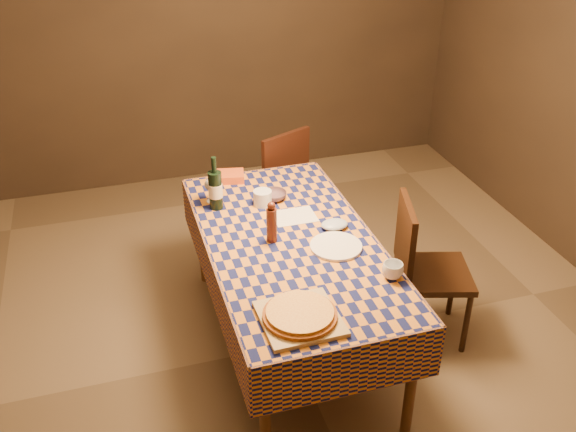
{
  "coord_description": "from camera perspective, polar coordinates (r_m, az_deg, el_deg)",
  "views": [
    {
      "loc": [
        -0.9,
        -2.9,
        2.71
      ],
      "look_at": [
        0.0,
        0.05,
        0.9
      ],
      "focal_mm": 40.0,
      "sensor_mm": 36.0,
      "label": 1
    }
  ],
  "objects": [
    {
      "name": "cutting_board",
      "position": [
        3.03,
        1.06,
        -9.11
      ],
      "size": [
        0.37,
        0.37,
        0.02
      ],
      "primitive_type": "cube",
      "rotation": [
        0.0,
        0.0,
        0.02
      ],
      "color": "tan",
      "rests_on": "dining_table"
    },
    {
      "name": "pizza",
      "position": [
        3.01,
        1.06,
        -8.7
      ],
      "size": [
        0.37,
        0.37,
        0.04
      ],
      "color": "#904718",
      "rests_on": "cutting_board"
    },
    {
      "name": "chair_right",
      "position": [
        3.92,
        11.81,
        -4.2
      ],
      "size": [
        0.53,
        0.52,
        0.93
      ],
      "color": "black",
      "rests_on": "ground"
    },
    {
      "name": "chair_far",
      "position": [
        4.79,
        -1.08,
        3.25
      ],
      "size": [
        0.56,
        0.56,
        0.93
      ],
      "color": "black",
      "rests_on": "ground"
    },
    {
      "name": "bowl",
      "position": [
        4.0,
        -1.26,
        1.82
      ],
      "size": [
        0.19,
        0.19,
        0.05
      ],
      "primitive_type": "imported",
      "rotation": [
        0.0,
        0.0,
        0.23
      ],
      "color": "#59404B",
      "rests_on": "dining_table"
    },
    {
      "name": "wine_glass",
      "position": [
        3.96,
        -6.87,
        2.71
      ],
      "size": [
        0.09,
        0.09,
        0.16
      ],
      "color": "silver",
      "rests_on": "dining_table"
    },
    {
      "name": "takeout_container",
      "position": [
        4.25,
        -5.36,
        3.52
      ],
      "size": [
        0.23,
        0.18,
        0.05
      ],
      "primitive_type": "cube",
      "rotation": [
        0.0,
        0.0,
        -0.2
      ],
      "color": "#CF4E1B",
      "rests_on": "dining_table"
    },
    {
      "name": "wine_bottle",
      "position": [
        3.88,
        -6.47,
        2.37
      ],
      "size": [
        0.11,
        0.11,
        0.34
      ],
      "color": "black",
      "rests_on": "dining_table"
    },
    {
      "name": "white_plate",
      "position": [
        3.54,
        4.29,
        -2.7
      ],
      "size": [
        0.34,
        0.34,
        0.02
      ],
      "primitive_type": "cylinder",
      "rotation": [
        0.0,
        0.0,
        0.22
      ],
      "color": "white",
      "rests_on": "dining_table"
    },
    {
      "name": "room",
      "position": [
        3.32,
        0.25,
        6.28
      ],
      "size": [
        5.0,
        5.1,
        2.7
      ],
      "color": "brown",
      "rests_on": "ground"
    },
    {
      "name": "flour_patch",
      "position": [
        3.82,
        0.57,
        -0.03
      ],
      "size": [
        0.25,
        0.2,
        0.0
      ],
      "primitive_type": "cube",
      "rotation": [
        0.0,
        0.0,
        -0.01
      ],
      "color": "silver",
      "rests_on": "dining_table"
    },
    {
      "name": "pepper_mill",
      "position": [
        3.54,
        -1.46,
        -0.62
      ],
      "size": [
        0.06,
        0.06,
        0.25
      ],
      "color": "#501F12",
      "rests_on": "dining_table"
    },
    {
      "name": "flour_bag",
      "position": [
        3.71,
        4.15,
        -0.76
      ],
      "size": [
        0.18,
        0.14,
        0.05
      ],
      "primitive_type": "ellipsoid",
      "rotation": [
        0.0,
        0.0,
        -0.17
      ],
      "color": "#A2B5CF",
      "rests_on": "dining_table"
    },
    {
      "name": "deli_tub",
      "position": [
        3.93,
        -2.27,
        1.62
      ],
      "size": [
        0.14,
        0.14,
        0.09
      ],
      "primitive_type": "cylinder",
      "rotation": [
        0.0,
        0.0,
        -0.27
      ],
      "color": "silver",
      "rests_on": "dining_table"
    },
    {
      "name": "dining_table",
      "position": [
        3.64,
        0.23,
        -3.18
      ],
      "size": [
        0.94,
        1.84,
        0.77
      ],
      "color": "brown",
      "rests_on": "ground"
    },
    {
      "name": "tumbler",
      "position": [
        3.32,
        9.3,
        -4.81
      ],
      "size": [
        0.14,
        0.14,
        0.09
      ],
      "primitive_type": "imported",
      "rotation": [
        0.0,
        0.0,
        0.43
      ],
      "color": "silver",
      "rests_on": "dining_table"
    }
  ]
}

